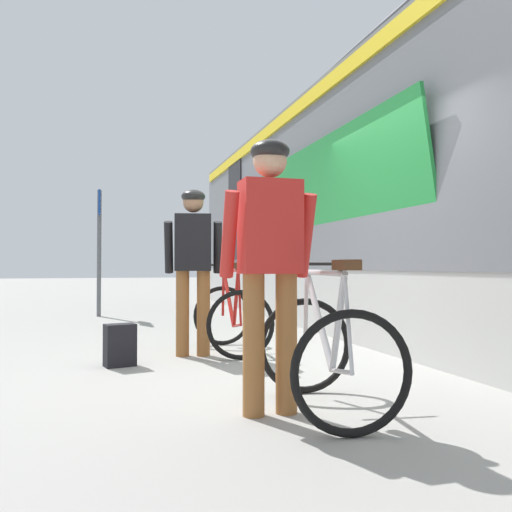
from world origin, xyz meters
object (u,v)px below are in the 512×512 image
(bicycle_far_silver, at_px, (325,350))
(backpack_on_platform, at_px, (120,345))
(cyclist_far_in_red, at_px, (270,250))
(bicycle_near_red, at_px, (231,316))
(platform_sign_post, at_px, (99,231))
(water_bottle_near_the_bikes, at_px, (282,349))
(cyclist_near_in_dark, at_px, (193,256))

(bicycle_far_silver, distance_m, backpack_on_platform, 2.35)
(cyclist_far_in_red, height_order, bicycle_near_red, cyclist_far_in_red)
(bicycle_far_silver, xyz_separation_m, backpack_on_platform, (-1.22, 2.00, -0.20))
(platform_sign_post, bearing_deg, bicycle_far_silver, -78.71)
(bicycle_near_red, distance_m, platform_sign_post, 5.07)
(backpack_on_platform, bearing_deg, bicycle_near_red, 8.51)
(backpack_on_platform, distance_m, platform_sign_post, 5.40)
(cyclist_far_in_red, relative_size, bicycle_near_red, 1.60)
(water_bottle_near_the_bikes, bearing_deg, bicycle_far_silver, -100.84)
(cyclist_far_in_red, bearing_deg, bicycle_near_red, 81.94)
(bicycle_near_red, xyz_separation_m, platform_sign_post, (-1.42, 4.71, 1.22))
(water_bottle_near_the_bikes, bearing_deg, cyclist_near_in_dark, 146.88)
(bicycle_far_silver, xyz_separation_m, water_bottle_near_the_bikes, (0.35, 1.83, -0.29))
(cyclist_far_in_red, distance_m, platform_sign_post, 7.24)
(backpack_on_platform, bearing_deg, platform_sign_post, 78.70)
(cyclist_far_in_red, xyz_separation_m, bicycle_near_red, (0.34, 2.42, -0.65))
(bicycle_near_red, bearing_deg, bicycle_far_silver, -89.64)
(backpack_on_platform, relative_size, water_bottle_near_the_bikes, 1.80)
(cyclist_near_in_dark, bearing_deg, water_bottle_near_the_bikes, -33.12)
(bicycle_near_red, xyz_separation_m, backpack_on_platform, (-1.21, -0.49, -0.20))
(cyclist_far_in_red, height_order, platform_sign_post, platform_sign_post)
(cyclist_near_in_dark, height_order, cyclist_far_in_red, same)
(cyclist_near_in_dark, distance_m, bicycle_near_red, 0.80)
(bicycle_near_red, bearing_deg, cyclist_near_in_dark, -164.47)
(cyclist_near_in_dark, xyz_separation_m, bicycle_far_silver, (0.46, -2.36, -0.65))
(bicycle_near_red, height_order, water_bottle_near_the_bikes, bicycle_near_red)
(water_bottle_near_the_bikes, relative_size, platform_sign_post, 0.09)
(cyclist_near_in_dark, bearing_deg, platform_sign_post, 101.38)
(backpack_on_platform, relative_size, platform_sign_post, 0.17)
(cyclist_far_in_red, distance_m, backpack_on_platform, 2.28)
(bicycle_near_red, height_order, platform_sign_post, platform_sign_post)
(water_bottle_near_the_bikes, xyz_separation_m, platform_sign_post, (-1.79, 5.37, 1.51))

